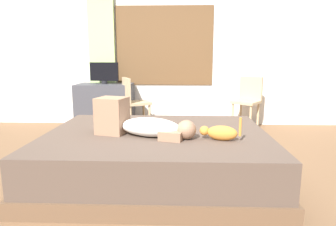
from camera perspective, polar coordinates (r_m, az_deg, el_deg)
name	(u,v)px	position (r m, az deg, el deg)	size (l,w,h in m)	color
ground_plane	(157,180)	(2.96, -2.15, -12.67)	(16.00, 16.00, 0.00)	brown
back_wall_with_window	(167,41)	(5.25, -0.17, 13.68)	(6.40, 0.14, 2.90)	silver
bed	(157,155)	(2.93, -2.12, -8.13)	(2.16, 1.70, 0.46)	brown
person_lying	(140,123)	(2.73, -5.37, -1.97)	(0.94, 0.47, 0.34)	silver
cat	(220,133)	(2.61, 9.96, -3.72)	(0.35, 0.17, 0.21)	#C67A2D
desk	(105,106)	(5.06, -11.93, 1.31)	(0.90, 0.56, 0.74)	#38383D
tv_monitor	(104,73)	(5.00, -12.16, 7.57)	(0.48, 0.10, 0.35)	black
cup	(125,82)	(4.86, -8.27, 5.98)	(0.07, 0.07, 0.09)	white
chair_by_desk	(133,100)	(4.70, -6.78, 2.48)	(0.50, 0.50, 0.86)	tan
chair_spare	(248,99)	(5.00, 15.10, 2.68)	(0.53, 0.53, 0.86)	tan
curtain_left	(102,55)	(5.29, -12.53, 10.76)	(0.44, 0.06, 2.41)	#ADCC75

